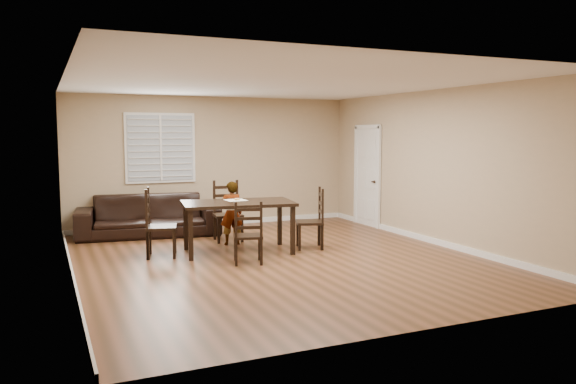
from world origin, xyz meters
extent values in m
plane|color=brown|center=(0.00, 0.00, 0.00)|extent=(7.00, 7.00, 0.00)
cube|color=tan|center=(0.00, 3.50, 1.35)|extent=(6.00, 0.04, 2.70)
cube|color=tan|center=(0.00, -3.50, 1.35)|extent=(6.00, 0.04, 2.70)
cube|color=tan|center=(-3.00, 0.00, 1.35)|extent=(0.04, 7.00, 2.70)
cube|color=tan|center=(3.00, 0.00, 1.35)|extent=(0.04, 7.00, 2.70)
cube|color=white|center=(0.00, 0.00, 2.70)|extent=(6.00, 7.00, 0.04)
cube|color=white|center=(-1.10, 3.45, 1.65)|extent=(1.40, 0.08, 1.40)
cube|color=white|center=(2.97, 2.20, 1.02)|extent=(0.06, 0.94, 2.05)
cylinder|color=#332114|center=(2.94, 1.90, 0.95)|extent=(0.06, 0.06, 0.02)
cube|color=white|center=(0.00, 3.48, 0.05)|extent=(6.00, 0.03, 0.10)
cube|color=white|center=(-2.98, 0.00, 0.05)|extent=(0.03, 7.00, 0.10)
cube|color=white|center=(2.98, 0.00, 0.05)|extent=(0.03, 7.00, 0.10)
cube|color=black|center=(-0.40, 0.73, 0.81)|extent=(1.91, 1.25, 0.05)
cube|color=black|center=(-1.26, 0.43, 0.39)|extent=(0.08, 0.08, 0.78)
cube|color=black|center=(0.34, 0.20, 0.39)|extent=(0.08, 0.08, 0.78)
cube|color=black|center=(-1.14, 1.27, 0.39)|extent=(0.08, 0.08, 0.78)
cube|color=black|center=(0.47, 1.03, 0.39)|extent=(0.08, 0.08, 0.78)
cube|color=black|center=(-0.25, 1.72, 0.47)|extent=(0.54, 0.51, 0.04)
cube|color=black|center=(-0.23, 1.93, 0.54)|extent=(0.49, 0.10, 1.09)
cube|color=black|center=(-0.49, 1.55, 0.22)|extent=(0.05, 0.05, 0.45)
cube|color=black|center=(-0.06, 1.50, 0.22)|extent=(0.05, 0.05, 0.45)
cube|color=black|center=(-0.44, 1.94, 0.22)|extent=(0.05, 0.05, 0.45)
cube|color=black|center=(-0.02, 1.89, 0.22)|extent=(0.05, 0.05, 0.45)
cube|color=black|center=(-0.52, -0.07, 0.41)|extent=(0.52, 0.50, 0.04)
cube|color=black|center=(-0.57, -0.25, 0.48)|extent=(0.42, 0.16, 0.95)
cube|color=black|center=(-0.29, 0.04, 0.19)|extent=(0.05, 0.05, 0.39)
cube|color=black|center=(-0.65, 0.14, 0.19)|extent=(0.05, 0.05, 0.39)
cube|color=black|center=(-0.39, -0.29, 0.19)|extent=(0.05, 0.05, 0.39)
cube|color=black|center=(-0.74, -0.19, 0.19)|extent=(0.05, 0.05, 0.39)
cube|color=black|center=(-1.61, 0.91, 0.47)|extent=(0.56, 0.59, 0.04)
cube|color=black|center=(-1.81, 0.96, 0.55)|extent=(0.16, 0.49, 1.09)
cube|color=black|center=(-1.47, 0.66, 0.22)|extent=(0.05, 0.05, 0.45)
cube|color=black|center=(-1.37, 1.07, 0.22)|extent=(0.05, 0.05, 0.45)
cube|color=black|center=(-1.85, 0.75, 0.22)|extent=(0.05, 0.05, 0.45)
cube|color=black|center=(-1.75, 1.16, 0.22)|extent=(0.05, 0.05, 0.45)
cube|color=black|center=(0.81, 0.55, 0.44)|extent=(0.56, 0.58, 0.04)
cube|color=black|center=(1.00, 0.49, 0.52)|extent=(0.20, 0.45, 1.03)
cube|color=black|center=(0.71, 0.80, 0.21)|extent=(0.05, 0.05, 0.42)
cube|color=black|center=(0.57, 0.43, 0.21)|extent=(0.05, 0.05, 0.42)
cube|color=black|center=(1.06, 0.68, 0.21)|extent=(0.05, 0.05, 0.42)
cube|color=black|center=(0.92, 0.30, 0.21)|extent=(0.05, 0.05, 0.42)
imported|color=gray|center=(-0.30, 1.37, 0.56)|extent=(0.42, 0.29, 1.11)
cube|color=beige|center=(-0.37, 0.93, 0.84)|extent=(0.34, 0.34, 0.00)
torus|color=#B38540|center=(-0.35, 0.93, 0.85)|extent=(0.09, 0.09, 0.03)
torus|color=silver|center=(-0.35, 0.93, 0.86)|extent=(0.08, 0.08, 0.02)
imported|color=black|center=(-1.47, 2.84, 0.39)|extent=(2.75, 1.36, 0.77)
camera|label=1|loc=(-3.31, -7.89, 1.95)|focal=35.00mm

